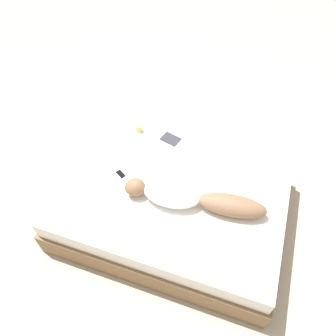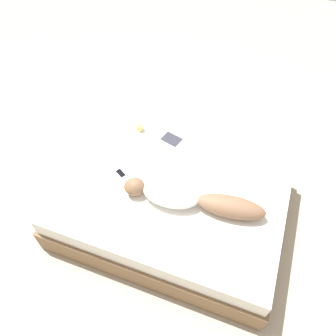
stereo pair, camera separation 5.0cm
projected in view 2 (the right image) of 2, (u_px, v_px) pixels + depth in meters
ground_plane at (173, 214)px, 3.59m from camera, size 12.00×12.00×0.00m
bed at (173, 202)px, 3.40m from camera, size 1.69×2.23×0.50m
person at (188, 198)px, 3.02m from camera, size 0.38×1.34×0.19m
open_magazine at (165, 146)px, 3.55m from camera, size 0.53×0.41×0.01m
coffee_mug at (140, 127)px, 3.68m from camera, size 0.11×0.07×0.08m
cell_phone at (121, 173)px, 3.31m from camera, size 0.12×0.15×0.01m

